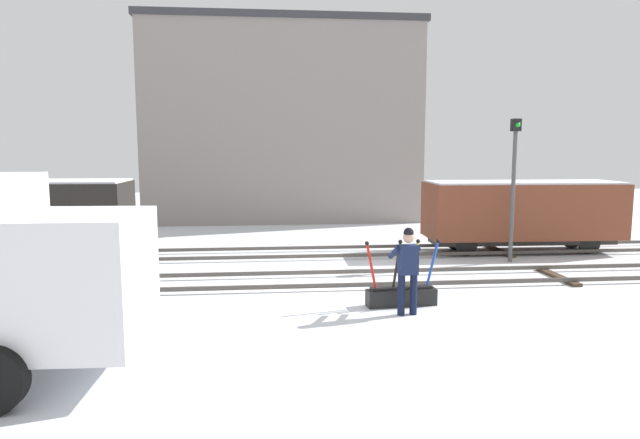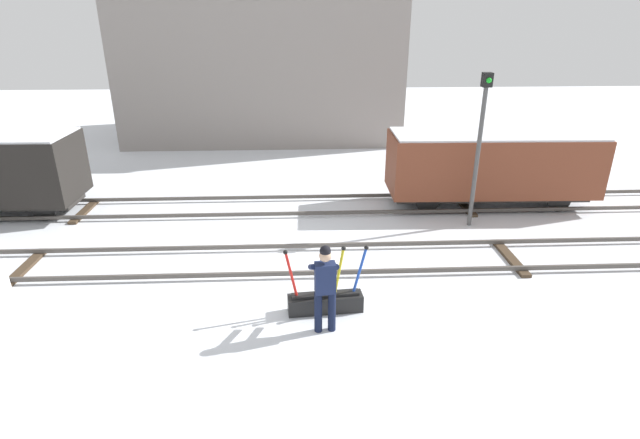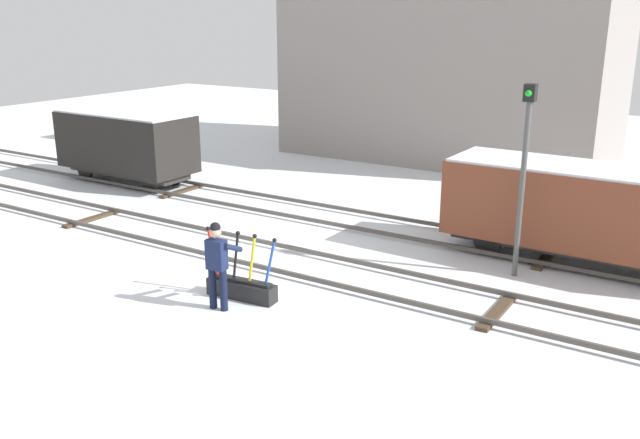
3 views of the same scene
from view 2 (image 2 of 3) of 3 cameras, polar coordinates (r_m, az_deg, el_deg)
The scene contains 8 objects.
ground_plane at distance 12.14m, azimuth -5.47°, elevation -5.11°, with size 60.00×60.00×0.00m, color silver.
track_main_line at distance 12.09m, azimuth -5.48°, elevation -4.64°, with size 44.00×1.94×0.18m.
track_siding_near at distance 15.42m, azimuth -4.92°, elevation 1.61°, with size 44.00×1.94×0.18m.
switch_lever_frame at distance 10.20m, azimuth 0.63°, elevation -9.24°, with size 1.68×0.49×1.44m.
rail_worker at distance 9.24m, azimuth 0.57°, elevation -7.31°, with size 0.58×0.69×1.80m.
signal_post at distance 14.10m, azimuth 17.89°, elevation 9.00°, with size 0.24×0.32×4.23m.
apartment_building at distance 24.89m, azimuth -6.61°, elevation 20.17°, with size 12.74×6.66×9.17m.
freight_car_near_switch at distance 16.14m, azimuth 19.11°, elevation 5.98°, with size 6.26×2.11×2.32m.
Camera 2 is at (0.65, -10.73, 5.65)m, focal length 27.87 mm.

